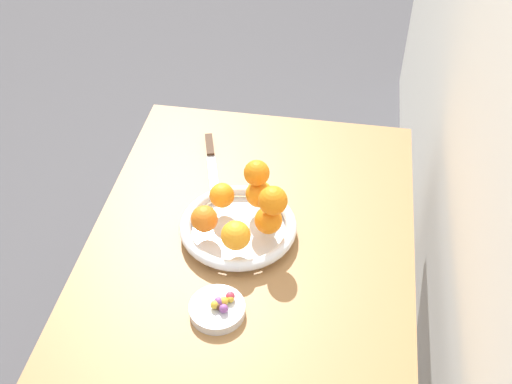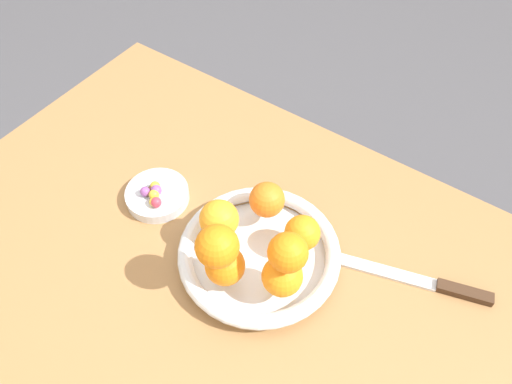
{
  "view_description": "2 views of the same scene",
  "coord_description": "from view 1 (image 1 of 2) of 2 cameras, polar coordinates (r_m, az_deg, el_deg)",
  "views": [
    {
      "loc": [
        0.98,
        0.18,
        1.84
      ],
      "look_at": [
        -0.09,
        0.01,
        0.86
      ],
      "focal_mm": 45.0,
      "sensor_mm": 36.0,
      "label": 1
    },
    {
      "loc": [
        -0.31,
        0.34,
        1.49
      ],
      "look_at": [
        -0.03,
        -0.06,
        0.88
      ],
      "focal_mm": 35.0,
      "sensor_mm": 36.0,
      "label": 2
    }
  ],
  "objects": [
    {
      "name": "dining_table",
      "position": [
        1.55,
        -0.74,
        -7.76
      ],
      "size": [
        1.1,
        0.76,
        0.74
      ],
      "color": "#9E7042",
      "rests_on": "ground_plane"
    },
    {
      "name": "fruit_bowl",
      "position": [
        1.51,
        -1.58,
        -3.18
      ],
      "size": [
        0.28,
        0.28,
        0.04
      ],
      "color": "silver",
      "rests_on": "dining_table"
    },
    {
      "name": "candy_dish",
      "position": [
        1.37,
        -3.47,
        -10.37
      ],
      "size": [
        0.12,
        0.12,
        0.02
      ],
      "primitive_type": "cylinder",
      "color": "silver",
      "rests_on": "dining_table"
    },
    {
      "name": "orange_0",
      "position": [
        1.46,
        -4.61,
        -2.39
      ],
      "size": [
        0.06,
        0.06,
        0.06
      ],
      "primitive_type": "sphere",
      "color": "orange",
      "rests_on": "fruit_bowl"
    },
    {
      "name": "orange_1",
      "position": [
        1.42,
        -1.82,
        -3.87
      ],
      "size": [
        0.07,
        0.07,
        0.07
      ],
      "primitive_type": "sphere",
      "color": "orange",
      "rests_on": "fruit_bowl"
    },
    {
      "name": "orange_2",
      "position": [
        1.46,
        1.11,
        -2.52
      ],
      "size": [
        0.06,
        0.06,
        0.06
      ],
      "primitive_type": "sphere",
      "color": "orange",
      "rests_on": "fruit_bowl"
    },
    {
      "name": "orange_3",
      "position": [
        1.52,
        0.28,
        -0.17
      ],
      "size": [
        0.06,
        0.06,
        0.06
      ],
      "primitive_type": "sphere",
      "color": "orange",
      "rests_on": "fruit_bowl"
    },
    {
      "name": "orange_4",
      "position": [
        1.52,
        -3.05,
        -0.3
      ],
      "size": [
        0.06,
        0.06,
        0.06
      ],
      "primitive_type": "sphere",
      "color": "orange",
      "rests_on": "fruit_bowl"
    },
    {
      "name": "orange_5",
      "position": [
        1.48,
        0.03,
        1.71
      ],
      "size": [
        0.06,
        0.06,
        0.06
      ],
      "primitive_type": "sphere",
      "color": "orange",
      "rests_on": "orange_3"
    },
    {
      "name": "orange_6",
      "position": [
        1.41,
        1.51,
        -0.77
      ],
      "size": [
        0.07,
        0.07,
        0.07
      ],
      "primitive_type": "sphere",
      "color": "orange",
      "rests_on": "orange_2"
    },
    {
      "name": "candy_ball_0",
      "position": [
        1.35,
        -3.69,
        -9.97
      ],
      "size": [
        0.02,
        0.02,
        0.02
      ],
      "primitive_type": "sphere",
      "color": "gold",
      "rests_on": "candy_dish"
    },
    {
      "name": "candy_ball_1",
      "position": [
        1.36,
        -2.3,
        -9.23
      ],
      "size": [
        0.02,
        0.02,
        0.02
      ],
      "primitive_type": "sphere",
      "color": "#C6384C",
      "rests_on": "candy_dish"
    },
    {
      "name": "candy_ball_2",
      "position": [
        1.34,
        -2.89,
        -10.3
      ],
      "size": [
        0.02,
        0.02,
        0.02
      ],
      "primitive_type": "sphere",
      "color": "#8C4C99",
      "rests_on": "candy_dish"
    },
    {
      "name": "candy_ball_3",
      "position": [
        1.35,
        -3.47,
        -9.83
      ],
      "size": [
        0.02,
        0.02,
        0.02
      ],
      "primitive_type": "sphere",
      "color": "#4C9947",
      "rests_on": "candy_dish"
    },
    {
      "name": "candy_ball_4",
      "position": [
        1.35,
        -3.35,
        -9.7
      ],
      "size": [
        0.02,
        0.02,
        0.02
      ],
      "primitive_type": "sphere",
      "color": "#8C4C99",
      "rests_on": "candy_dish"
    },
    {
      "name": "candy_ball_5",
      "position": [
        1.36,
        -2.3,
        -9.47
      ],
      "size": [
        0.02,
        0.02,
        0.02
      ],
      "primitive_type": "sphere",
      "color": "gold",
      "rests_on": "candy_dish"
    },
    {
      "name": "candy_ball_6",
      "position": [
        1.35,
        -3.33,
        -10.14
      ],
      "size": [
        0.01,
        0.01,
        0.01
      ],
      "primitive_type": "sphere",
      "color": "#472819",
      "rests_on": "candy_dish"
    },
    {
      "name": "candy_ball_7",
      "position": [
        1.36,
        -2.89,
        -9.67
      ],
      "size": [
        0.02,
        0.02,
        0.02
      ],
      "primitive_type": "sphere",
      "color": "gold",
      "rests_on": "candy_dish"
    },
    {
      "name": "knife",
      "position": [
        1.73,
        -3.99,
        2.87
      ],
      "size": [
        0.26,
        0.09,
        0.01
      ],
      "color": "#3F2819",
      "rests_on": "dining_table"
    }
  ]
}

